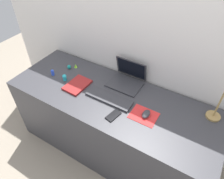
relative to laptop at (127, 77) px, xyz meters
The scene contains 14 objects.
ground_plane 0.83m from the laptop, 95.49° to the right, with size 6.00×6.00×0.00m, color gray.
back_wall 0.14m from the laptop, 100.06° to the left, with size 3.07×0.05×1.59m, color silver.
desk 0.49m from the laptop, 95.49° to the right, with size 1.87×0.69×0.74m, color #38383D.
laptop is the anchor object (origin of this frame).
keyboard 0.28m from the laptop, 94.74° to the right, with size 0.41×0.13×0.02m, color #333338.
mousepad 0.43m from the laptop, 44.09° to the right, with size 0.21×0.17×0.00m, color red.
mouse 0.43m from the laptop, 42.06° to the right, with size 0.06×0.10×0.03m, color #333338.
cell_phone 0.44m from the laptop, 76.30° to the right, with size 0.06×0.13×0.01m, color black.
desk_lamp 0.78m from the laptop, ahead, with size 0.11×0.15×0.38m.
notebook_pad 0.46m from the laptop, 141.93° to the right, with size 0.17×0.24×0.02m, color maroon.
toy_figurine_blue 0.72m from the laptop, 157.29° to the right, with size 0.03×0.03×0.06m.
toy_figurine_teal 0.61m from the laptop, 168.82° to the right, with size 0.04×0.04×0.04m, color teal.
toy_figurine_lime 0.56m from the laptop, behind, with size 0.03×0.03×0.04m, color #8CDB33.
toy_figurine_cyan 0.59m from the laptop, 151.25° to the right, with size 0.04×0.04×0.07m.
Camera 1 is at (0.67, -1.09, 1.97)m, focal length 33.04 mm.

